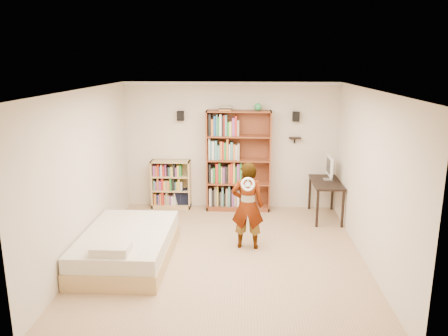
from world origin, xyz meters
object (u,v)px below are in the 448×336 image
Objects in this scene: tall_bookshelf at (238,161)px; person at (248,206)px; daybed at (127,243)px; computer_desk at (325,200)px; low_bookshelf at (171,184)px.

tall_bookshelf reaches higher than person.
daybed is (-1.72, -2.59, -0.76)m from tall_bookshelf.
tall_bookshelf reaches higher than computer_desk.
tall_bookshelf is 3.20m from daybed.
low_bookshelf is at bearing -48.01° from person.
tall_bookshelf is at bearing 56.37° from daybed.
person is at bearing 17.74° from daybed.
tall_bookshelf is 1.95m from computer_desk.
person is at bearing -135.92° from computer_desk.
daybed is at bearing -148.47° from computer_desk.
computer_desk is at bearing -13.98° from tall_bookshelf.
computer_desk reaches higher than daybed.
low_bookshelf is at bearing 84.14° from daybed.
computer_desk is at bearing -8.48° from low_bookshelf.
low_bookshelf is 3.27m from computer_desk.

